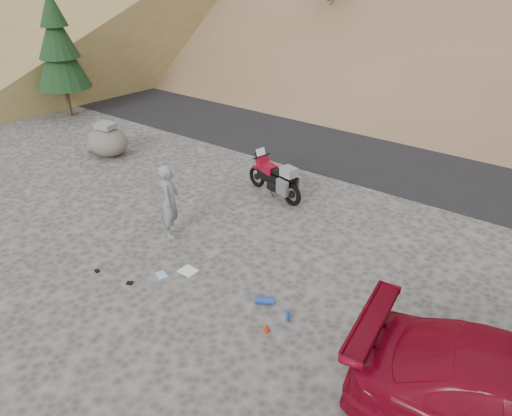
{
  "coord_description": "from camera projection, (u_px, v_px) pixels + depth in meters",
  "views": [
    {
      "loc": [
        7.62,
        -7.57,
        6.77
      ],
      "look_at": [
        1.41,
        0.98,
        1.0
      ],
      "focal_mm": 35.0,
      "sensor_mm": 36.0,
      "label": 1
    }
  ],
  "objects": [
    {
      "name": "gear_blue_cloth",
      "position": [
        161.0,
        275.0,
        11.33
      ],
      "size": [
        0.35,
        0.31,
        0.01
      ],
      "primitive_type": "cube",
      "rotation": [
        0.0,
        0.0,
        -0.4
      ],
      "color": "#91BDE1",
      "rests_on": "ground"
    },
    {
      "name": "gear_glove_a",
      "position": [
        97.0,
        271.0,
        11.45
      ],
      "size": [
        0.15,
        0.12,
        0.04
      ],
      "primitive_type": "cube",
      "rotation": [
        0.0,
        0.0,
        -0.29
      ],
      "color": "black",
      "rests_on": "ground"
    },
    {
      "name": "boulder",
      "position": [
        108.0,
        141.0,
        17.31
      ],
      "size": [
        1.64,
        1.43,
        1.17
      ],
      "rotation": [
        0.0,
        0.0,
        -0.1
      ],
      "color": "#554F48",
      "rests_on": "ground"
    },
    {
      "name": "ground",
      "position": [
        188.0,
        242.0,
        12.55
      ],
      "size": [
        140.0,
        140.0,
        0.0
      ],
      "primitive_type": "plane",
      "color": "#403D3B",
      "rests_on": "ground"
    },
    {
      "name": "man",
      "position": [
        173.0,
        234.0,
        12.9
      ],
      "size": [
        0.75,
        0.84,
        1.93
      ],
      "primitive_type": "imported",
      "rotation": [
        0.0,
        0.0,
        2.08
      ],
      "color": "gray",
      "rests_on": "ground"
    },
    {
      "name": "conifer_verge",
      "position": [
        58.0,
        46.0,
        20.04
      ],
      "size": [
        2.2,
        2.2,
        5.04
      ],
      "color": "#352113",
      "rests_on": "ground"
    },
    {
      "name": "gear_white_cloth",
      "position": [
        188.0,
        271.0,
        11.47
      ],
      "size": [
        0.41,
        0.36,
        0.01
      ],
      "primitive_type": "cube",
      "rotation": [
        0.0,
        0.0,
        -0.05
      ],
      "color": "white",
      "rests_on": "ground"
    },
    {
      "name": "road",
      "position": [
        350.0,
        139.0,
        18.94
      ],
      "size": [
        120.0,
        7.0,
        0.05
      ],
      "primitive_type": "cube",
      "color": "black",
      "rests_on": "ground"
    },
    {
      "name": "gear_glove_b",
      "position": [
        129.0,
        283.0,
        11.04
      ],
      "size": [
        0.16,
        0.14,
        0.04
      ],
      "primitive_type": "cube",
      "rotation": [
        0.0,
        0.0,
        0.39
      ],
      "color": "black",
      "rests_on": "ground"
    },
    {
      "name": "small_rock",
      "position": [
        95.0,
        146.0,
        17.78
      ],
      "size": [
        0.73,
        0.69,
        0.36
      ],
      "rotation": [
        0.0,
        0.0,
        0.3
      ],
      "color": "#554F48",
      "rests_on": "ground"
    },
    {
      "name": "gear_bottle",
      "position": [
        288.0,
        316.0,
        9.93
      ],
      "size": [
        0.12,
        0.12,
        0.25
      ],
      "primitive_type": "cylinder",
      "rotation": [
        0.0,
        0.0,
        0.36
      ],
      "color": "#1A3CA1",
      "rests_on": "ground"
    },
    {
      "name": "gear_funnel",
      "position": [
        267.0,
        328.0,
        9.68
      ],
      "size": [
        0.18,
        0.18,
        0.18
      ],
      "primitive_type": "cone",
      "rotation": [
        0.0,
        0.0,
        0.37
      ],
      "color": "red",
      "rests_on": "ground"
    },
    {
      "name": "motorcycle",
      "position": [
        276.0,
        179.0,
        14.49
      ],
      "size": [
        2.19,
        0.96,
        1.32
      ],
      "rotation": [
        0.0,
        0.0,
        -0.25
      ],
      "color": "black",
      "rests_on": "ground"
    },
    {
      "name": "gear_blue_mat",
      "position": [
        264.0,
        300.0,
        10.42
      ],
      "size": [
        0.42,
        0.33,
        0.16
      ],
      "primitive_type": "cylinder",
      "rotation": [
        0.0,
        1.57,
        0.51
      ],
      "color": "#1A3CA1",
      "rests_on": "ground"
    }
  ]
}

